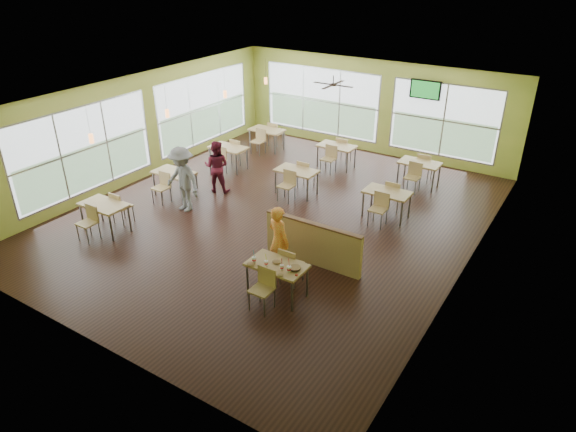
{
  "coord_description": "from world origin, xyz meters",
  "views": [
    {
      "loc": [
        6.86,
        -10.25,
        6.33
      ],
      "look_at": [
        1.26,
        -1.42,
        0.95
      ],
      "focal_mm": 32.0,
      "sensor_mm": 36.0,
      "label": 1
    }
  ],
  "objects_px": {
    "man_plaid": "(279,241)",
    "food_basket": "(295,268)",
    "half_wall_divider": "(313,243)",
    "main_table": "(277,269)"
  },
  "relations": [
    {
      "from": "main_table",
      "to": "food_basket",
      "type": "distance_m",
      "value": 0.44
    },
    {
      "from": "man_plaid",
      "to": "food_basket",
      "type": "height_order",
      "value": "man_plaid"
    },
    {
      "from": "man_plaid",
      "to": "food_basket",
      "type": "distance_m",
      "value": 1.08
    },
    {
      "from": "main_table",
      "to": "half_wall_divider",
      "type": "relative_size",
      "value": 0.63
    },
    {
      "from": "half_wall_divider",
      "to": "food_basket",
      "type": "height_order",
      "value": "half_wall_divider"
    },
    {
      "from": "half_wall_divider",
      "to": "food_basket",
      "type": "xyz_separation_m",
      "value": [
        0.41,
        -1.42,
        0.26
      ]
    },
    {
      "from": "half_wall_divider",
      "to": "main_table",
      "type": "bearing_deg",
      "value": -90.0
    },
    {
      "from": "half_wall_divider",
      "to": "man_plaid",
      "type": "distance_m",
      "value": 0.9
    },
    {
      "from": "food_basket",
      "to": "man_plaid",
      "type": "bearing_deg",
      "value": 140.67
    },
    {
      "from": "half_wall_divider",
      "to": "man_plaid",
      "type": "relative_size",
      "value": 1.48
    }
  ]
}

